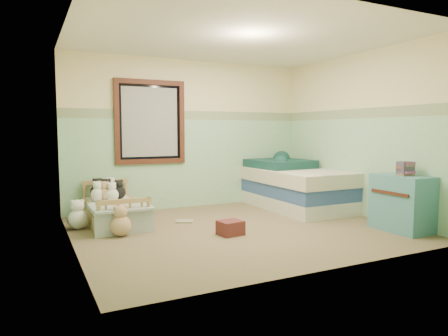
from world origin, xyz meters
name	(u,v)px	position (x,y,z in m)	size (l,w,h in m)	color
floor	(239,229)	(0.00, 0.00, -0.01)	(4.20, 3.60, 0.02)	brown
ceiling	(240,37)	(0.00, 0.00, 2.51)	(4.20, 3.60, 0.02)	silver
wall_back	(190,134)	(0.00, 1.80, 1.25)	(4.20, 0.04, 2.50)	beige
wall_front	(333,137)	(0.00, -1.80, 1.25)	(4.20, 0.04, 2.50)	beige
wall_left	(70,136)	(-2.10, 0.00, 1.25)	(0.04, 3.60, 2.50)	beige
wall_right	(360,135)	(2.10, 0.00, 1.25)	(0.04, 3.60, 2.50)	beige
wainscot_mint	(190,163)	(0.00, 1.79, 0.75)	(4.20, 0.01, 1.50)	#8AC98F
border_strip	(190,115)	(0.00, 1.79, 1.57)	(4.20, 0.01, 0.15)	#4D6D53
window_frame	(150,122)	(-0.70, 1.76, 1.45)	(1.16, 0.06, 1.36)	#38150C
window_blinds	(150,122)	(-0.70, 1.77, 1.45)	(0.92, 0.01, 1.12)	#BBBBB4
toddler_bed_frame	(114,217)	(-1.45, 1.05, 0.09)	(0.69, 1.38, 0.18)	#A77C50
toddler_mattress	(114,207)	(-1.45, 1.05, 0.24)	(0.63, 1.32, 0.12)	silver
patchwork_quilt	(120,207)	(-1.45, 0.62, 0.31)	(0.75, 0.69, 0.03)	#617DB4
plush_bed_brown	(97,192)	(-1.60, 1.55, 0.39)	(0.19, 0.19, 0.19)	brown
plush_bed_white	(111,191)	(-1.40, 1.55, 0.40)	(0.21, 0.21, 0.21)	white
plush_bed_tan	(103,194)	(-1.55, 1.33, 0.39)	(0.19, 0.19, 0.19)	tan
plush_bed_dark	(119,193)	(-1.32, 1.33, 0.40)	(0.19, 0.19, 0.19)	black
plush_floor_cream	(78,219)	(-1.95, 0.93, 0.13)	(0.27, 0.27, 0.27)	white
plush_floor_tan	(121,226)	(-1.52, 0.30, 0.13)	(0.27, 0.27, 0.27)	tan
twin_bed_frame	(292,201)	(1.55, 0.97, 0.11)	(1.09, 2.18, 0.22)	silver
twin_boxspring	(292,188)	(1.55, 0.97, 0.33)	(1.09, 2.18, 0.22)	navy
twin_mattress	(292,175)	(1.55, 0.97, 0.55)	(1.14, 2.23, 0.22)	silver
teal_blanket	(280,164)	(1.50, 1.27, 0.73)	(0.93, 0.98, 0.14)	black
dresser	(402,203)	(1.86, -1.03, 0.37)	(0.46, 0.73, 0.73)	teal
book_stack	(405,169)	(1.86, -1.06, 0.82)	(0.18, 0.14, 0.18)	#553A40
red_pillow	(230,228)	(-0.26, -0.24, 0.09)	(0.29, 0.25, 0.18)	maroon
floor_book	(185,221)	(-0.53, 0.69, 0.01)	(0.24, 0.19, 0.02)	yellow
extra_plush_0	(97,192)	(-1.60, 1.52, 0.40)	(0.21, 0.21, 0.21)	black
extra_plush_1	(112,195)	(-1.45, 1.17, 0.39)	(0.19, 0.19, 0.19)	white
extra_plush_2	(105,194)	(-1.54, 1.24, 0.40)	(0.20, 0.20, 0.20)	tan
extra_plush_3	(116,191)	(-1.31, 1.59, 0.38)	(0.16, 0.16, 0.16)	white
extra_plush_4	(98,195)	(-1.63, 1.25, 0.40)	(0.20, 0.20, 0.20)	white
extra_plush_5	(106,193)	(-1.51, 1.28, 0.41)	(0.22, 0.22, 0.22)	black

